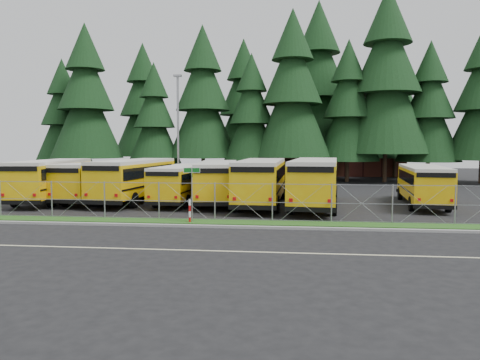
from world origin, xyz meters
name	(u,v)px	position (x,y,z in m)	size (l,w,h in m)	color
ground	(236,218)	(0.00, 0.00, 0.00)	(120.00, 120.00, 0.00)	black
curb	(228,227)	(0.00, -3.10, 0.06)	(50.00, 0.25, 0.12)	gray
grass_verge	(232,223)	(0.00, -1.70, 0.03)	(50.00, 1.40, 0.06)	#1C4413
road_lane_line	(210,251)	(0.00, -8.00, 0.01)	(50.00, 0.12, 0.01)	beige
chainlink_fence	(234,202)	(0.00, -1.00, 1.00)	(44.00, 0.10, 2.00)	gray
brick_building	(316,152)	(6.00, 40.00, 3.00)	(22.00, 10.00, 6.00)	maroon
bus_0	(54,181)	(-13.67, 6.00, 1.45)	(2.62, 11.09, 2.91)	#E0A207
bus_1	(102,182)	(-10.44, 6.70, 1.38)	(2.48, 10.49, 2.75)	#E0A207
bus_2	(137,181)	(-7.81, 6.49, 1.47)	(2.65, 11.22, 2.94)	#E0A207
bus_3	(183,184)	(-4.45, 6.35, 1.28)	(2.31, 9.77, 2.56)	#E0A207
bus_4	(218,182)	(-2.08, 6.51, 1.41)	(2.53, 10.73, 2.81)	#E0A207
bus_5	(262,183)	(1.00, 5.39, 1.50)	(2.69, 11.41, 2.99)	#E0A207
bus_6	(315,183)	(4.43, 4.93, 1.53)	(2.75, 11.64, 3.05)	#E0A207
bus_east	(423,186)	(11.42, 6.58, 1.30)	(2.34, 9.92, 2.60)	#E0A207
street_sign	(192,183)	(-2.03, -1.82, 2.03)	(0.81, 0.53, 2.81)	gray
striped_bollard	(190,211)	(-2.14, -1.92, 0.60)	(0.11, 0.11, 1.20)	#B20C0C
light_standard	(178,128)	(-7.18, 15.80, 5.50)	(0.70, 0.35, 10.14)	gray
conifer_0	(63,119)	(-23.57, 26.81, 6.96)	(6.30, 6.30, 13.93)	black
conifer_1	(86,102)	(-19.72, 24.62, 8.65)	(7.83, 7.83, 17.31)	black
conifer_2	(154,122)	(-12.39, 25.84, 6.55)	(5.93, 5.93, 13.11)	black
conifer_3	(203,103)	(-7.14, 27.04, 8.67)	(7.84, 7.84, 17.35)	black
conifer_4	(252,118)	(-1.55, 25.88, 6.93)	(6.27, 6.27, 13.86)	black
conifer_5	(292,96)	(2.83, 25.50, 9.18)	(8.30, 8.30, 18.35)	black
conifer_6	(348,111)	(8.79, 26.75, 7.64)	(6.91, 6.91, 15.28)	black
conifer_7	(387,84)	(12.80, 26.90, 10.43)	(9.43, 9.43, 20.86)	black
conifer_8	(429,112)	(17.28, 26.98, 7.49)	(6.77, 6.77, 14.98)	black
conifer_10	(143,110)	(-16.57, 34.74, 8.62)	(7.79, 7.79, 17.24)	black
conifer_11	(244,109)	(-3.12, 32.33, 8.44)	(7.63, 7.63, 16.87)	black
conifer_12	(318,90)	(5.86, 32.53, 10.59)	(9.58, 9.58, 21.18)	black
conifer_13	(396,111)	(15.45, 34.71, 8.17)	(7.39, 7.39, 16.34)	black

